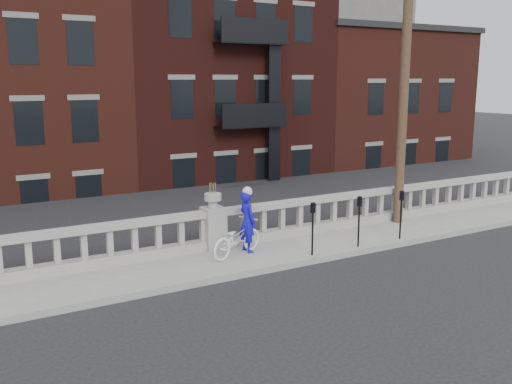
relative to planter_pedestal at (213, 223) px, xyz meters
The scene contains 11 objects.
ground 4.04m from the planter_pedestal, 90.00° to the right, with size 120.00×120.00×0.00m, color black.
sidewalk 1.21m from the planter_pedestal, 90.00° to the right, with size 32.00×2.20×0.15m, color gray.
balustrade 0.19m from the planter_pedestal, ahead, with size 28.00×0.34×1.03m.
planter_pedestal is the anchor object (origin of this frame).
lower_level 19.19m from the planter_pedestal, 88.31° to the left, with size 80.00×44.00×20.80m.
utility_pole 7.61m from the planter_pedestal, ahead, with size 1.60×0.28×10.00m.
parking_meter_b 2.62m from the planter_pedestal, 43.57° to the right, with size 0.10×0.09×1.36m.
parking_meter_c 3.84m from the planter_pedestal, 27.95° to the right, with size 0.10×0.09×1.36m.
parking_meter_d 5.22m from the planter_pedestal, 20.20° to the right, with size 0.10×0.09×1.36m.
bicycle 0.92m from the planter_pedestal, 74.80° to the right, with size 0.60×1.71×0.90m, color white.
cyclist 0.95m from the planter_pedestal, 47.54° to the right, with size 0.58×0.38×1.59m, color #130CB7.
Camera 1 is at (-6.29, -9.11, 4.54)m, focal length 40.00 mm.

